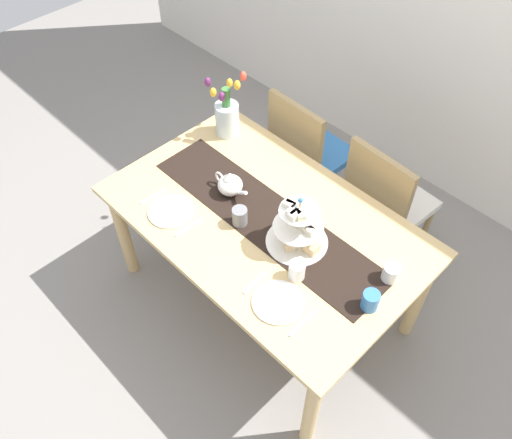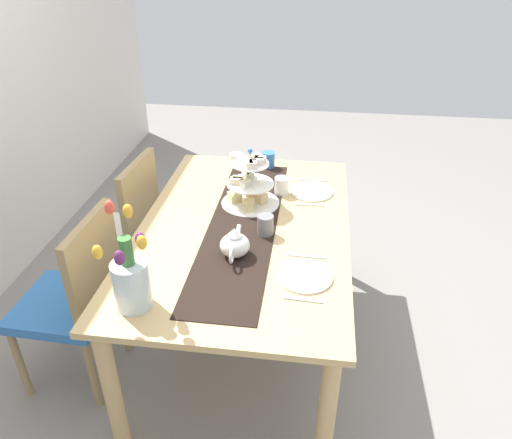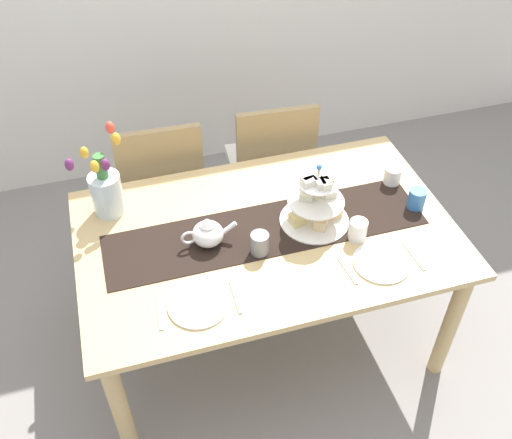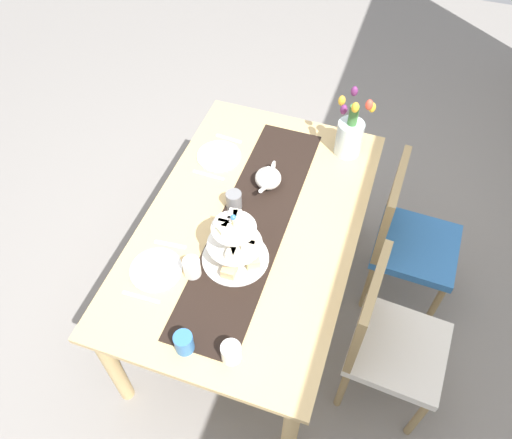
{
  "view_description": "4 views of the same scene",
  "coord_description": "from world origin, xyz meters",
  "px_view_note": "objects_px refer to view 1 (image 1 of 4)",
  "views": [
    {
      "loc": [
        1.2,
        -1.25,
        2.7
      ],
      "look_at": [
        0.01,
        -0.07,
        0.78
      ],
      "focal_mm": 36.89,
      "sensor_mm": 36.0,
      "label": 1
    },
    {
      "loc": [
        -1.95,
        -0.32,
        1.94
      ],
      "look_at": [
        0.01,
        -0.06,
        0.76
      ],
      "focal_mm": 33.93,
      "sensor_mm": 36.0,
      "label": 2
    },
    {
      "loc": [
        -0.54,
        -1.67,
        2.44
      ],
      "look_at": [
        -0.04,
        0.01,
        0.8
      ],
      "focal_mm": 40.48,
      "sensor_mm": 36.0,
      "label": 3
    },
    {
      "loc": [
        1.39,
        0.5,
        2.6
      ],
      "look_at": [
        0.05,
        0.04,
        0.83
      ],
      "focal_mm": 35.4,
      "sensor_mm": 36.0,
      "label": 4
    }
  ],
  "objects_px": {
    "dinner_plate_left": "(171,211)",
    "mug_orange": "(370,301)",
    "mug_grey": "(240,216)",
    "dining_table": "(265,231)",
    "tulip_vase": "(227,115)",
    "cream_jug": "(391,273)",
    "dinner_plate_right": "(278,302)",
    "chair_left": "(306,151)",
    "tiered_cake_stand": "(299,228)",
    "knife_left": "(189,227)",
    "knife_right": "(302,323)",
    "mug_white_text": "(297,271)",
    "teapot": "(230,184)",
    "fork_left": "(153,197)",
    "chair_right": "(385,201)",
    "fork_right": "(255,283)"
  },
  "relations": [
    {
      "from": "cream_jug",
      "to": "mug_grey",
      "type": "bearing_deg",
      "value": -160.37
    },
    {
      "from": "teapot",
      "to": "cream_jug",
      "type": "bearing_deg",
      "value": 9.12
    },
    {
      "from": "mug_grey",
      "to": "mug_orange",
      "type": "distance_m",
      "value": 0.75
    },
    {
      "from": "knife_right",
      "to": "mug_white_text",
      "type": "bearing_deg",
      "value": 138.68
    },
    {
      "from": "knife_left",
      "to": "dining_table",
      "type": "bearing_deg",
      "value": 54.55
    },
    {
      "from": "chair_left",
      "to": "dinner_plate_left",
      "type": "xyz_separation_m",
      "value": [
        -0.01,
        -1.03,
        0.23
      ]
    },
    {
      "from": "chair_left",
      "to": "mug_orange",
      "type": "xyz_separation_m",
      "value": [
        1.03,
        -0.77,
        0.27
      ]
    },
    {
      "from": "dinner_plate_right",
      "to": "chair_right",
      "type": "bearing_deg",
      "value": 97.3
    },
    {
      "from": "knife_left",
      "to": "knife_right",
      "type": "distance_m",
      "value": 0.75
    },
    {
      "from": "dinner_plate_left",
      "to": "fork_right",
      "type": "height_order",
      "value": "dinner_plate_left"
    },
    {
      "from": "dining_table",
      "to": "dinner_plate_left",
      "type": "relative_size",
      "value": 6.94
    },
    {
      "from": "mug_grey",
      "to": "dining_table",
      "type": "bearing_deg",
      "value": 59.8
    },
    {
      "from": "dinner_plate_left",
      "to": "mug_white_text",
      "type": "height_order",
      "value": "mug_white_text"
    },
    {
      "from": "dinner_plate_left",
      "to": "mug_orange",
      "type": "xyz_separation_m",
      "value": [
        1.04,
        0.27,
        0.04
      ]
    },
    {
      "from": "chair_left",
      "to": "tiered_cake_stand",
      "type": "height_order",
      "value": "tiered_cake_stand"
    },
    {
      "from": "fork_right",
      "to": "mug_white_text",
      "type": "bearing_deg",
      "value": 55.98
    },
    {
      "from": "tulip_vase",
      "to": "cream_jug",
      "type": "distance_m",
      "value": 1.29
    },
    {
      "from": "fork_left",
      "to": "mug_orange",
      "type": "xyz_separation_m",
      "value": [
        1.19,
        0.27,
        0.04
      ]
    },
    {
      "from": "tulip_vase",
      "to": "cream_jug",
      "type": "xyz_separation_m",
      "value": [
        1.28,
        -0.17,
        -0.09
      ]
    },
    {
      "from": "dining_table",
      "to": "mug_orange",
      "type": "relative_size",
      "value": 16.8
    },
    {
      "from": "tiered_cake_stand",
      "to": "cream_jug",
      "type": "height_order",
      "value": "tiered_cake_stand"
    },
    {
      "from": "fork_left",
      "to": "fork_right",
      "type": "height_order",
      "value": "same"
    },
    {
      "from": "dinner_plate_right",
      "to": "mug_orange",
      "type": "bearing_deg",
      "value": 42.62
    },
    {
      "from": "chair_left",
      "to": "fork_left",
      "type": "bearing_deg",
      "value": -98.76
    },
    {
      "from": "teapot",
      "to": "fork_right",
      "type": "xyz_separation_m",
      "value": [
        0.49,
        -0.31,
        -0.06
      ]
    },
    {
      "from": "tiered_cake_stand",
      "to": "knife_left",
      "type": "bearing_deg",
      "value": -144.34
    },
    {
      "from": "dinner_plate_left",
      "to": "mug_orange",
      "type": "distance_m",
      "value": 1.08
    },
    {
      "from": "dinner_plate_right",
      "to": "fork_right",
      "type": "distance_m",
      "value": 0.15
    },
    {
      "from": "knife_left",
      "to": "fork_right",
      "type": "xyz_separation_m",
      "value": [
        0.46,
        0.0,
        0.0
      ]
    },
    {
      "from": "chair_right",
      "to": "tulip_vase",
      "type": "relative_size",
      "value": 2.23
    },
    {
      "from": "cream_jug",
      "to": "dinner_plate_right",
      "type": "bearing_deg",
      "value": -120.48
    },
    {
      "from": "chair_right",
      "to": "chair_left",
      "type": "bearing_deg",
      "value": -179.99
    },
    {
      "from": "chair_right",
      "to": "cream_jug",
      "type": "height_order",
      "value": "chair_right"
    },
    {
      "from": "chair_right",
      "to": "dinner_plate_right",
      "type": "height_order",
      "value": "chair_right"
    },
    {
      "from": "chair_right",
      "to": "mug_white_text",
      "type": "height_order",
      "value": "chair_right"
    },
    {
      "from": "knife_left",
      "to": "knife_right",
      "type": "relative_size",
      "value": 1.0
    },
    {
      "from": "tulip_vase",
      "to": "dinner_plate_left",
      "type": "xyz_separation_m",
      "value": [
        0.26,
        -0.63,
        -0.12
      ]
    },
    {
      "from": "cream_jug",
      "to": "mug_white_text",
      "type": "xyz_separation_m",
      "value": [
        -0.3,
        -0.29,
        0.01
      ]
    },
    {
      "from": "tiered_cake_stand",
      "to": "fork_right",
      "type": "distance_m",
      "value": 0.33
    },
    {
      "from": "cream_jug",
      "to": "tulip_vase",
      "type": "bearing_deg",
      "value": 172.21
    },
    {
      "from": "knife_left",
      "to": "teapot",
      "type": "bearing_deg",
      "value": 96.25
    },
    {
      "from": "dining_table",
      "to": "mug_grey",
      "type": "height_order",
      "value": "mug_grey"
    },
    {
      "from": "dining_table",
      "to": "tulip_vase",
      "type": "relative_size",
      "value": 3.91
    },
    {
      "from": "knife_left",
      "to": "mug_white_text",
      "type": "distance_m",
      "value": 0.59
    },
    {
      "from": "dinner_plate_left",
      "to": "knife_right",
      "type": "bearing_deg",
      "value": 0.0
    },
    {
      "from": "fork_left",
      "to": "dinner_plate_right",
      "type": "xyz_separation_m",
      "value": [
        0.9,
        0.0,
        0.0
      ]
    },
    {
      "from": "dinner_plate_left",
      "to": "mug_white_text",
      "type": "distance_m",
      "value": 0.73
    },
    {
      "from": "cream_jug",
      "to": "knife_right",
      "type": "bearing_deg",
      "value": -105.09
    },
    {
      "from": "dinner_plate_right",
      "to": "mug_orange",
      "type": "relative_size",
      "value": 2.42
    },
    {
      "from": "fork_left",
      "to": "fork_right",
      "type": "relative_size",
      "value": 1.0
    }
  ]
}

